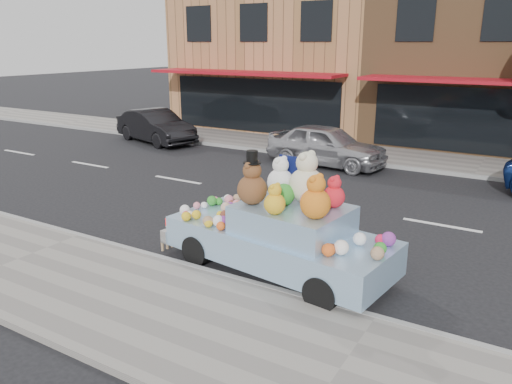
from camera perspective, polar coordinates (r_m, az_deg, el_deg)
The scene contains 10 objects.
ground at distance 12.64m, azimuth 20.45°, elevation -3.59°, with size 120.00×120.00×0.00m, color black.
near_sidewalk at distance 6.95m, azimuth 9.55°, elevation -19.66°, with size 60.00×3.00×0.12m, color gray.
far_sidewalk at distance 18.84m, azimuth 24.25°, elevation 2.64°, with size 60.00×3.00×0.12m, color gray.
near_kerb at distance 8.15m, azimuth 13.55°, elevation -13.95°, with size 60.00×0.12×0.13m, color gray.
far_kerb at distance 17.38m, azimuth 23.62°, elevation 1.66°, with size 60.00×0.12×0.13m, color gray.
storefront_left at distance 26.57m, azimuth 4.33°, elevation 15.54°, with size 10.00×9.80×7.30m.
storefront_mid at distance 23.84m, azimuth 27.03°, elevation 13.71°, with size 10.00×9.80×7.30m.
car_silver at distance 17.67m, azimuth 8.03°, elevation 5.33°, with size 1.71×4.24×1.45m, color #B2B2B7.
car_dark at distance 22.09m, azimuth -11.41°, elevation 7.38°, with size 1.50×4.29×1.41m, color black.
art_car at distance 9.26m, azimuth 2.82°, elevation -4.37°, with size 4.67×2.31×2.34m.
Camera 1 is at (1.88, -11.79, 4.15)m, focal length 35.00 mm.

